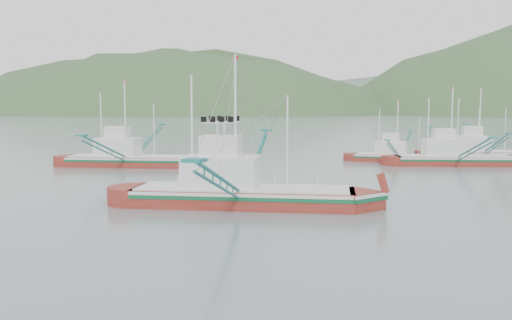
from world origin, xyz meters
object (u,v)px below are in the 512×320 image
(main_boat, at_px, (240,179))
(bg_boat_right, at_px, (453,150))
(bg_boat_far, at_px, (399,153))
(bg_boat_extra, at_px, (481,148))
(bg_boat_left, at_px, (129,151))

(main_boat, bearing_deg, bg_boat_right, 55.04)
(main_boat, height_order, bg_boat_right, main_boat)
(bg_boat_right, height_order, bg_boat_far, bg_boat_right)
(main_boat, relative_size, bg_boat_extra, 1.17)
(main_boat, bearing_deg, bg_boat_extra, 55.41)
(main_boat, distance_m, bg_boat_left, 30.86)
(bg_boat_right, bearing_deg, bg_boat_left, -174.96)
(bg_boat_left, distance_m, bg_boat_far, 35.24)
(bg_boat_right, height_order, bg_boat_extra, same)
(bg_boat_right, bearing_deg, bg_boat_far, 149.19)
(bg_boat_right, relative_size, bg_boat_extra, 0.99)
(main_boat, distance_m, bg_boat_far, 38.25)
(bg_boat_right, xyz_separation_m, bg_boat_far, (-6.84, 2.09, -0.72))
(bg_boat_extra, bearing_deg, bg_boat_right, -121.26)
(main_boat, xyz_separation_m, bg_boat_right, (16.67, 34.87, -0.17))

